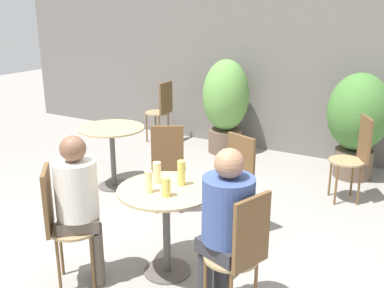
% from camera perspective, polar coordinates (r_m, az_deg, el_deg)
% --- Properties ---
extents(ground_plane, '(20.00, 20.00, 0.00)m').
position_cam_1_polar(ground_plane, '(3.85, -4.55, -15.30)').
color(ground_plane, gray).
extents(storefront_wall, '(10.00, 0.06, 3.00)m').
position_cam_1_polar(storefront_wall, '(6.41, 13.23, 11.76)').
color(storefront_wall, slate).
rests_on(storefront_wall, ground_plane).
extents(cafe_table_near, '(0.75, 0.75, 0.73)m').
position_cam_1_polar(cafe_table_near, '(3.52, -3.30, -8.13)').
color(cafe_table_near, '#514C47').
rests_on(cafe_table_near, ground_plane).
extents(cafe_table_far, '(0.75, 0.75, 0.73)m').
position_cam_1_polar(cafe_table_far, '(5.26, -10.11, 0.41)').
color(cafe_table_far, '#514C47').
rests_on(cafe_table_far, ground_plane).
extents(bistro_chair_0, '(0.43, 0.43, 0.95)m').
position_cam_1_polar(bistro_chair_0, '(3.51, -16.40, -8.88)').
color(bistro_chair_0, '#997F56').
rests_on(bistro_chair_0, ground_plane).
extents(bistro_chair_1, '(0.41, 0.40, 0.95)m').
position_cam_1_polar(bistro_chair_1, '(3.00, 6.34, -12.98)').
color(bistro_chair_1, '#997F56').
rests_on(bistro_chair_1, ground_plane).
extents(bistro_chair_2, '(0.42, 0.41, 0.95)m').
position_cam_1_polar(bistro_chair_2, '(5.11, 20.13, -0.91)').
color(bistro_chair_2, '#997F56').
rests_on(bistro_chair_2, ground_plane).
extents(bistro_chair_3, '(0.40, 0.41, 0.95)m').
position_cam_1_polar(bistro_chair_3, '(4.12, 5.45, -4.25)').
color(bistro_chair_3, '#997F56').
rests_on(bistro_chair_3, ground_plane).
extents(bistro_chair_4, '(0.37, 0.37, 0.95)m').
position_cam_1_polar(bistro_chair_4, '(6.94, -3.84, 4.77)').
color(bistro_chair_4, '#997F56').
rests_on(bistro_chair_4, ground_plane).
extents(bistro_chair_5, '(0.42, 0.43, 0.95)m').
position_cam_1_polar(bistro_chair_5, '(4.53, -3.09, -2.13)').
color(bistro_chair_5, '#997F56').
rests_on(bistro_chair_5, ground_plane).
extents(seated_person_0, '(0.40, 0.40, 1.19)m').
position_cam_1_polar(seated_person_0, '(3.44, -14.17, -6.55)').
color(seated_person_0, brown).
rests_on(seated_person_0, ground_plane).
extents(seated_person_1, '(0.41, 0.39, 1.21)m').
position_cam_1_polar(seated_person_1, '(3.02, 4.36, -9.41)').
color(seated_person_1, '#2D2D33').
rests_on(seated_person_1, ground_plane).
extents(beer_glass_0, '(0.06, 0.06, 0.17)m').
position_cam_1_polar(beer_glass_0, '(3.37, -5.53, -4.79)').
color(beer_glass_0, beige).
rests_on(beer_glass_0, cafe_table_near).
extents(beer_glass_1, '(0.07, 0.07, 0.15)m').
position_cam_1_polar(beer_glass_1, '(3.29, -3.29, -5.48)').
color(beer_glass_1, '#DBC65B').
rests_on(beer_glass_1, cafe_table_near).
extents(beer_glass_2, '(0.06, 0.06, 0.20)m').
position_cam_1_polar(beer_glass_2, '(3.48, -1.35, -3.70)').
color(beer_glass_2, '#DBC65B').
rests_on(beer_glass_2, cafe_table_near).
extents(beer_glass_3, '(0.06, 0.06, 0.17)m').
position_cam_1_polar(beer_glass_3, '(3.53, -4.47, -3.65)').
color(beer_glass_3, beige).
rests_on(beer_glass_3, cafe_table_near).
extents(potted_plant_0, '(0.66, 0.66, 1.34)m').
position_cam_1_polar(potted_plant_0, '(6.43, 4.31, 5.31)').
color(potted_plant_0, brown).
rests_on(potted_plant_0, ground_plane).
extents(potted_plant_1, '(0.74, 0.74, 1.30)m').
position_cam_1_polar(potted_plant_1, '(5.80, 20.33, 3.02)').
color(potted_plant_1, brown).
rests_on(potted_plant_1, ground_plane).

